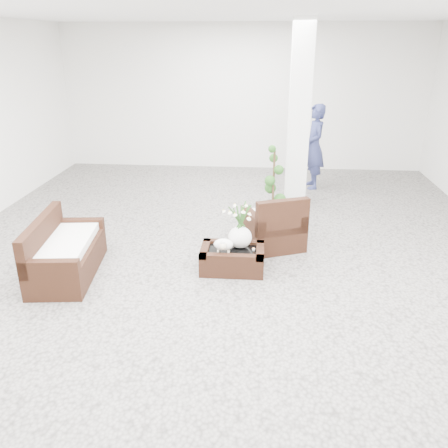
# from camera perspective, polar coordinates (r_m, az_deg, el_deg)

# --- Properties ---
(ground) EXTENTS (11.00, 11.00, 0.00)m
(ground) POSITION_cam_1_polar(r_m,az_deg,el_deg) (7.04, 0.07, -4.39)
(ground) COLOR gray
(ground) RESTS_ON ground
(column) EXTENTS (0.40, 0.40, 3.50)m
(column) POSITION_cam_1_polar(r_m,az_deg,el_deg) (9.22, 9.23, 13.06)
(column) COLOR white
(column) RESTS_ON ground
(coffee_table) EXTENTS (0.90, 0.60, 0.31)m
(coffee_table) POSITION_cam_1_polar(r_m,az_deg,el_deg) (6.68, 1.04, -4.41)
(coffee_table) COLOR #341B0F
(coffee_table) RESTS_ON ground
(sheep_figurine) EXTENTS (0.28, 0.23, 0.21)m
(sheep_figurine) POSITION_cam_1_polar(r_m,az_deg,el_deg) (6.48, -0.06, -2.68)
(sheep_figurine) COLOR white
(sheep_figurine) RESTS_ON coffee_table
(planter_narcissus) EXTENTS (0.44, 0.44, 0.80)m
(planter_narcissus) POSITION_cam_1_polar(r_m,az_deg,el_deg) (6.54, 2.01, 0.33)
(planter_narcissus) COLOR white
(planter_narcissus) RESTS_ON coffee_table
(tealight) EXTENTS (0.04, 0.04, 0.03)m
(tealight) POSITION_cam_1_polar(r_m,az_deg,el_deg) (6.61, 3.66, -3.09)
(tealight) COLOR white
(tealight) RESTS_ON coffee_table
(armchair) EXTENTS (1.07, 1.05, 0.89)m
(armchair) POSITION_cam_1_polar(r_m,az_deg,el_deg) (7.36, 6.11, 0.47)
(armchair) COLOR #341B0F
(armchair) RESTS_ON ground
(loveseat) EXTENTS (0.92, 1.64, 0.83)m
(loveseat) POSITION_cam_1_polar(r_m,az_deg,el_deg) (6.81, -18.86, -2.71)
(loveseat) COLOR #341B0F
(loveseat) RESTS_ON ground
(topiary) EXTENTS (0.34, 0.34, 1.29)m
(topiary) POSITION_cam_1_polar(r_m,az_deg,el_deg) (8.80, 6.12, 5.40)
(topiary) COLOR #214C18
(topiary) RESTS_ON ground
(shopper) EXTENTS (0.54, 0.73, 1.84)m
(shopper) POSITION_cam_1_polar(r_m,az_deg,el_deg) (10.45, 11.06, 9.31)
(shopper) COLOR navy
(shopper) RESTS_ON ground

